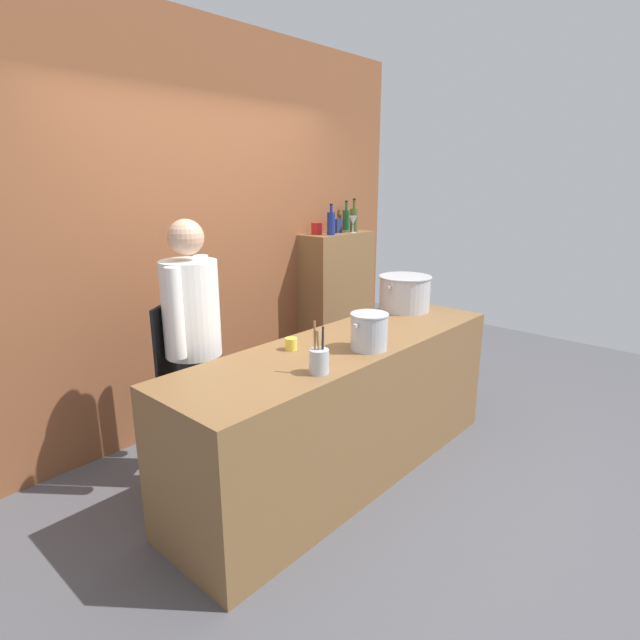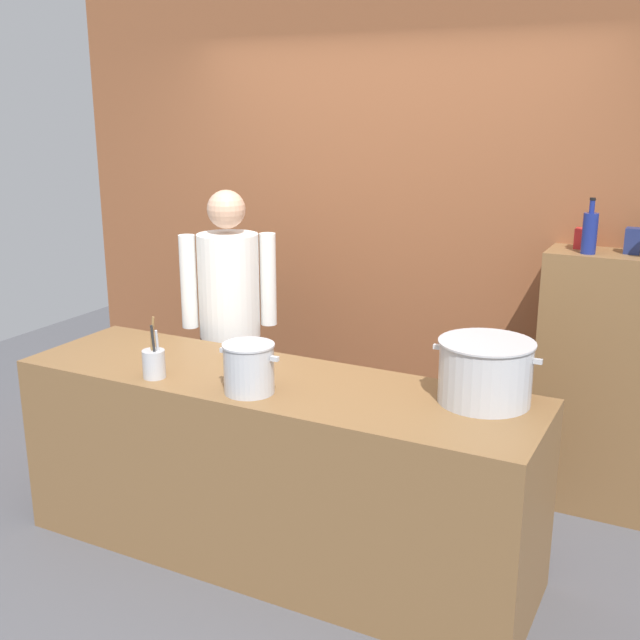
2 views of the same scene
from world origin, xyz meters
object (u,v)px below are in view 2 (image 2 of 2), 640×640
Objects in this scene: utensil_crock at (154,363)px; butter_jar at (231,352)px; wine_bottle_cobalt at (590,232)px; spice_tin_navy at (633,241)px; chef at (230,314)px; stockpot_large at (485,372)px; spice_tin_red at (582,238)px; stockpot_small at (249,368)px.

utensil_crock reaches higher than butter_jar.
wine_bottle_cobalt is 0.22m from spice_tin_navy.
chef is 5.88× the size of utensil_crock.
chef is 2.15m from spice_tin_navy.
wine_bottle_cobalt is (0.23, 0.95, 0.47)m from stockpot_large.
stockpot_large is at bearing -99.46° from spice_tin_red.
stockpot_large is at bearing -103.61° from wine_bottle_cobalt.
chef is 1.96m from wine_bottle_cobalt.
butter_jar is 2.05m from spice_tin_navy.
spice_tin_red is at bearing 163.59° from chef.
wine_bottle_cobalt is (1.83, 0.46, 0.53)m from chef.
chef is at bearing -164.54° from spice_tin_navy.
utensil_crock is at bearing 66.53° from chef.
spice_tin_red is (1.60, 1.47, 0.47)m from utensil_crock.
spice_tin_red is (1.78, 0.59, 0.48)m from chef.
stockpot_small is 1.05× the size of wine_bottle_cobalt.
spice_tin_navy is (0.19, 0.10, -0.04)m from wine_bottle_cobalt.
stockpot_small is 1.81m from wine_bottle_cobalt.
stockpot_small is at bearing -127.89° from spice_tin_red.
utensil_crock is (-1.42, -0.40, -0.06)m from stockpot_large.
stockpot_large is at bearing -112.05° from spice_tin_navy.
stockpot_large is 1.21m from spice_tin_navy.
stockpot_large is 1.58× the size of stockpot_small.
stockpot_small is at bearing -159.17° from stockpot_large.
utensil_crock is at bearing -137.45° from spice_tin_red.
utensil_crock is 2.39m from spice_tin_navy.
stockpot_small is 2.78× the size of spice_tin_red.
spice_tin_navy reaches higher than butter_jar.
wine_bottle_cobalt is 0.15m from spice_tin_red.
spice_tin_red reaches higher than stockpot_large.
chef is at bearing -165.86° from wine_bottle_cobalt.
utensil_crock is (0.18, -0.88, 0.01)m from chef.
spice_tin_navy is (0.42, 1.05, 0.42)m from stockpot_large.
utensil_crock is at bearing -142.02° from spice_tin_navy.
spice_tin_red is at bearing 80.54° from stockpot_large.
butter_jar is 0.26× the size of wine_bottle_cobalt.
utensil_crock is at bearing -175.34° from stockpot_small.
wine_bottle_cobalt is at bearing 33.13° from butter_jar.
spice_tin_navy is at bearing -6.61° from spice_tin_red.
spice_tin_navy is 1.22× the size of spice_tin_red.
wine_bottle_cobalt is (1.48, 0.97, 0.56)m from butter_jar.
spice_tin_navy is at bearing 37.98° from utensil_crock.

